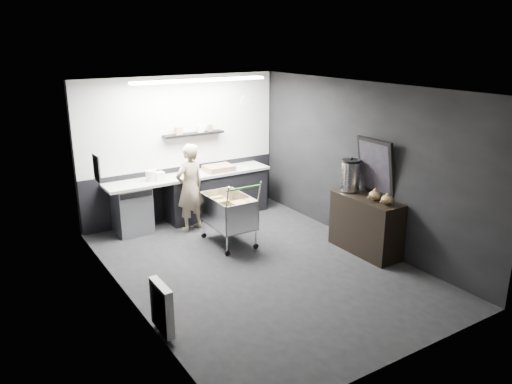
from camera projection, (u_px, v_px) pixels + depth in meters
floor at (260, 267)px, 7.64m from camera, size 5.50×5.50×0.00m
ceiling at (260, 88)px, 6.83m from camera, size 5.50×5.50×0.00m
wall_back at (182, 148)px, 9.45m from camera, size 5.50×0.00×5.50m
wall_front at (408, 247)px, 5.02m from camera, size 5.50×0.00×5.50m
wall_left at (125, 206)px, 6.21m from camera, size 0.00×5.50×5.50m
wall_right at (361, 164)px, 8.26m from camera, size 0.00×5.50×5.50m
kitchen_wall_panel at (181, 122)px, 9.29m from camera, size 3.95×0.02×1.70m
dado_panel at (184, 191)px, 9.69m from camera, size 3.95×0.02×1.00m
floating_shelf at (194, 134)px, 9.37m from camera, size 1.20×0.22×0.04m
wall_clock at (245, 101)px, 9.90m from camera, size 0.20×0.03×0.20m
poster at (96, 168)px, 7.21m from camera, size 0.02×0.30×0.40m
poster_red_band at (96, 163)px, 7.19m from camera, size 0.02×0.22×0.10m
radiator at (162, 307)px, 5.82m from camera, size 0.10×0.50×0.60m
ceiling_strip at (200, 80)px, 8.33m from camera, size 2.40×0.20×0.04m
prep_counter at (197, 196)px, 9.52m from camera, size 3.20×0.61×0.90m
person at (190, 188)px, 8.88m from camera, size 0.66×0.51×1.60m
shopping_cart at (228, 213)px, 8.35m from camera, size 0.63×1.03×1.14m
sideboard at (365, 217)px, 8.03m from camera, size 0.53×1.24×1.85m
fire_extinguisher at (167, 310)px, 5.95m from camera, size 0.16×0.16×0.51m
cardboard_box at (219, 168)px, 9.57m from camera, size 0.54×0.41×0.11m
pink_tub at (151, 176)px, 8.91m from camera, size 0.19×0.19×0.19m
white_container at (159, 176)px, 8.94m from camera, size 0.19×0.16×0.15m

